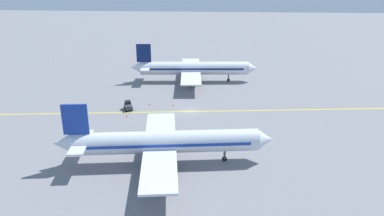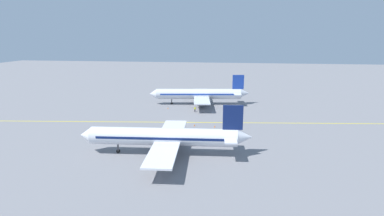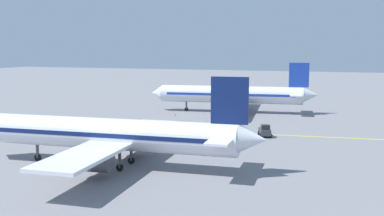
{
  "view_description": "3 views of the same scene",
  "coord_description": "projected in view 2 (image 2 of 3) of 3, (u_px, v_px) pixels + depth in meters",
  "views": [
    {
      "loc": [
        77.72,
        5.79,
        30.24
      ],
      "look_at": [
        3.07,
        0.57,
        2.01
      ],
      "focal_mm": 35.0,
      "sensor_mm": 36.0,
      "label": 1
    },
    {
      "loc": [
        -80.38,
        -14.49,
        23.74
      ],
      "look_at": [
        -1.14,
        -3.35,
        4.56
      ],
      "focal_mm": 28.0,
      "sensor_mm": 36.0,
      "label": 2
    },
    {
      "loc": [
        -67.98,
        -26.85,
        13.58
      ],
      "look_at": [
        -1.19,
        -2.54,
        4.05
      ],
      "focal_mm": 42.0,
      "sensor_mm": 36.0,
      "label": 3
    }
  ],
  "objects": [
    {
      "name": "traffic_cone_mid_apron",
      "position": [
        215.0,
        126.0,
        80.13
      ],
      "size": [
        0.32,
        0.32,
        0.55
      ],
      "primitive_type": "cone",
      "color": "orange",
      "rests_on": "ground"
    },
    {
      "name": "apron_yellow_centreline",
      "position": [
        181.0,
        122.0,
        84.89
      ],
      "size": [
        13.94,
        119.28,
        0.01
      ],
      "primitive_type": "cube",
      "rotation": [
        0.0,
        0.0,
        0.11
      ],
      "color": "yellow",
      "rests_on": "ground"
    },
    {
      "name": "traffic_cone_far_edge",
      "position": [
        168.0,
        108.0,
        100.43
      ],
      "size": [
        0.32,
        0.32,
        0.55
      ],
      "primitive_type": "cone",
      "color": "orange",
      "rests_on": "ground"
    },
    {
      "name": "ground_plane",
      "position": [
        181.0,
        122.0,
        84.9
      ],
      "size": [
        400.0,
        400.0,
        0.0
      ],
      "primitive_type": "plane",
      "color": "slate"
    },
    {
      "name": "airplane_adjacent_stand",
      "position": [
        200.0,
        94.0,
        106.46
      ],
      "size": [
        28.44,
        35.52,
        10.6
      ],
      "color": "silver",
      "rests_on": "ground"
    },
    {
      "name": "traffic_cone_by_wingtip",
      "position": [
        229.0,
        119.0,
        87.21
      ],
      "size": [
        0.32,
        0.32,
        0.55
      ],
      "primitive_type": "cone",
      "color": "orange",
      "rests_on": "ground"
    },
    {
      "name": "airplane_at_gate",
      "position": [
        166.0,
        137.0,
        61.1
      ],
      "size": [
        28.31,
        35.54,
        10.6
      ],
      "color": "silver",
      "rests_on": "ground"
    },
    {
      "name": "baggage_tug_dark",
      "position": [
        231.0,
        121.0,
        82.45
      ],
      "size": [
        3.33,
        2.56,
        2.11
      ],
      "color": "#333842",
      "rests_on": "ground"
    },
    {
      "name": "traffic_cone_near_nose",
      "position": [
        194.0,
        125.0,
        81.26
      ],
      "size": [
        0.32,
        0.32,
        0.55
      ],
      "primitive_type": "cone",
      "color": "orange",
      "rests_on": "ground"
    },
    {
      "name": "ground_crew_worker",
      "position": [
        195.0,
        109.0,
        96.52
      ],
      "size": [
        0.33,
        0.55,
        1.68
      ],
      "color": "#23232D",
      "rests_on": "ground"
    }
  ]
}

